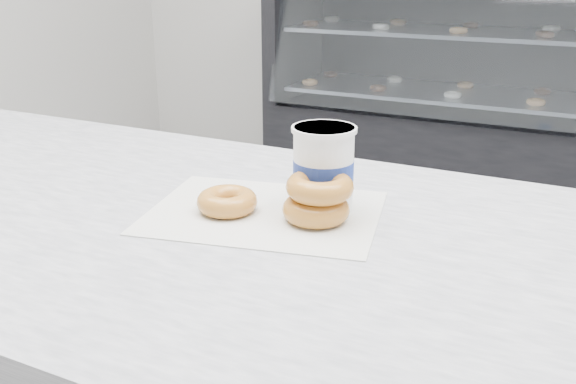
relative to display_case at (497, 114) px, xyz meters
The scene contains 5 objects.
display_case is the anchor object (origin of this frame).
wax_paper 2.70m from the display_case, 88.90° to the right, with size 0.34×0.26×0.00m, color silver.
donut_single 2.72m from the display_case, 89.99° to the right, with size 0.09×0.09×0.03m, color #CB7A38.
donut_stack 2.70m from the display_case, 87.08° to the right, with size 0.12×0.12×0.07m.
coffee_cup 2.66m from the display_case, 87.29° to the right, with size 0.12×0.12×0.13m.
Camera 1 is at (0.48, -1.33, 1.26)m, focal length 40.00 mm.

